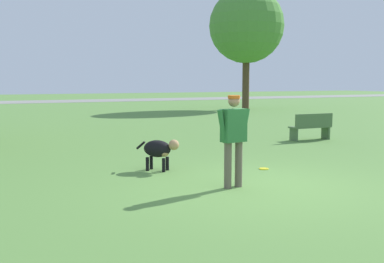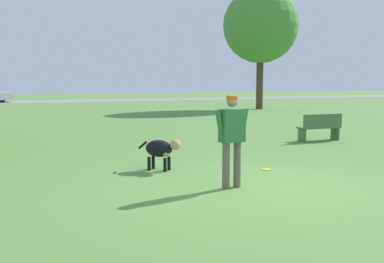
{
  "view_description": "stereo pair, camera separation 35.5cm",
  "coord_description": "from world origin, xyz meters",
  "px_view_note": "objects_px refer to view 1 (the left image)",
  "views": [
    {
      "loc": [
        -4.4,
        -6.48,
        1.85
      ],
      "look_at": [
        -0.81,
        1.15,
        0.9
      ],
      "focal_mm": 42.0,
      "sensor_mm": 36.0,
      "label": 1
    },
    {
      "loc": [
        -4.08,
        -6.62,
        1.85
      ],
      "look_at": [
        -0.81,
        1.15,
        0.9
      ],
      "focal_mm": 42.0,
      "sensor_mm": 36.0,
      "label": 2
    }
  ],
  "objects_px": {
    "frisbee": "(264,169)",
    "tree_far_right": "(247,26)",
    "dog": "(160,149)",
    "park_bench": "(312,126)",
    "person": "(234,133)"
  },
  "relations": [
    {
      "from": "frisbee",
      "to": "tree_far_right",
      "type": "distance_m",
      "value": 21.26
    },
    {
      "from": "person",
      "to": "dog",
      "type": "relative_size",
      "value": 2.08
    },
    {
      "from": "frisbee",
      "to": "tree_far_right",
      "type": "height_order",
      "value": "tree_far_right"
    },
    {
      "from": "person",
      "to": "tree_far_right",
      "type": "bearing_deg",
      "value": 50.13
    },
    {
      "from": "dog",
      "to": "frisbee",
      "type": "height_order",
      "value": "dog"
    },
    {
      "from": "dog",
      "to": "frisbee",
      "type": "bearing_deg",
      "value": 23.35
    },
    {
      "from": "dog",
      "to": "person",
      "type": "bearing_deg",
      "value": -27.35
    },
    {
      "from": "person",
      "to": "frisbee",
      "type": "distance_m",
      "value": 2.04
    },
    {
      "from": "tree_far_right",
      "to": "park_bench",
      "type": "height_order",
      "value": "tree_far_right"
    },
    {
      "from": "tree_far_right",
      "to": "person",
      "type": "bearing_deg",
      "value": -122.51
    },
    {
      "from": "dog",
      "to": "tree_far_right",
      "type": "height_order",
      "value": "tree_far_right"
    },
    {
      "from": "person",
      "to": "park_bench",
      "type": "xyz_separation_m",
      "value": [
        5.42,
        4.39,
        -0.5
      ]
    },
    {
      "from": "frisbee",
      "to": "park_bench",
      "type": "xyz_separation_m",
      "value": [
        4.0,
        3.26,
        0.44
      ]
    },
    {
      "from": "person",
      "to": "frisbee",
      "type": "bearing_deg",
      "value": 31.26
    },
    {
      "from": "dog",
      "to": "park_bench",
      "type": "xyz_separation_m",
      "value": [
        6.05,
        2.47,
        0.01
      ]
    }
  ]
}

